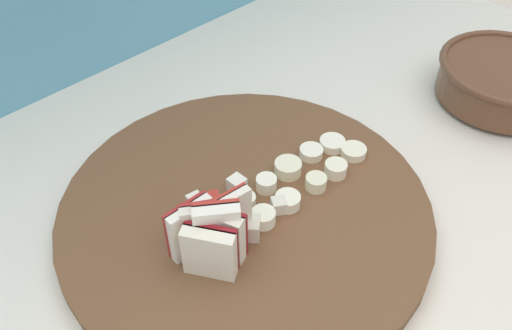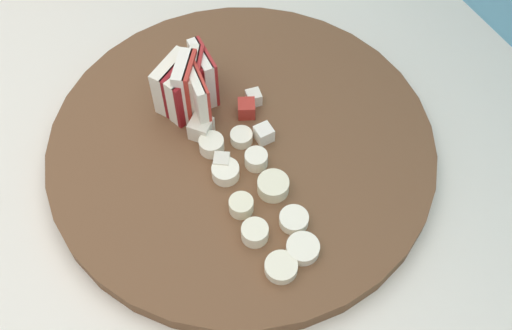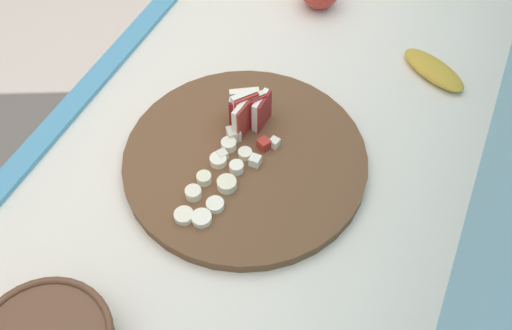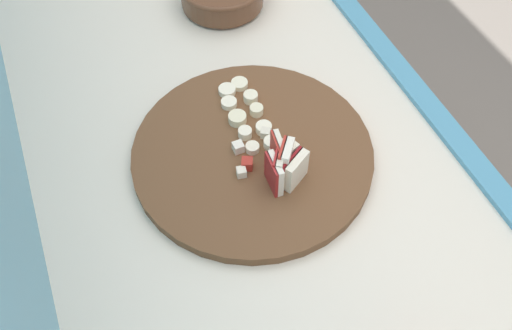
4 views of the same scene
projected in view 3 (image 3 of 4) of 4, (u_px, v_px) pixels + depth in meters
The scene contains 8 objects.
ground at pixel (270, 310), 1.69m from camera, with size 10.00×10.00×0.00m, color gray.
tiled_countertop at pixel (273, 234), 1.33m from camera, with size 1.57×0.68×0.91m.
tile_backsplash at pixel (463, 222), 1.01m from camera, with size 2.40×0.04×1.49m, color #5BA3C1.
cutting_board at pixel (244, 159), 0.89m from camera, with size 0.38×0.38×0.02m, color brown.
apple_wedge_fan at pixel (248, 111), 0.90m from camera, with size 0.08×0.06×0.07m.
apple_dice_pile at pixel (247, 144), 0.89m from camera, with size 0.07×0.09×0.02m.
banana_slice_rows at pixel (215, 182), 0.85m from camera, with size 0.17×0.06×0.02m.
banana_peel at pixel (434, 70), 1.01m from camera, with size 0.13×0.05×0.02m, color gold.
Camera 3 is at (0.63, 0.24, 1.61)m, focal length 39.72 mm.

